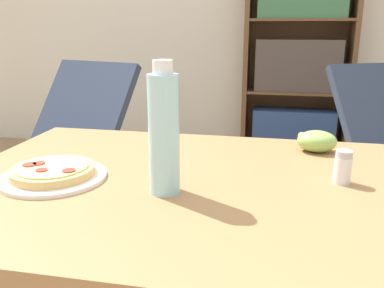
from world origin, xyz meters
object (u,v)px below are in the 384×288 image
object	(u,v)px
pizza_on_plate	(53,173)
bookshelf	(298,63)
grape_bunch	(316,141)
salt_shaker	(343,167)
lounge_chair_near	(67,167)
drink_bottle	(164,133)

from	to	relation	value
pizza_on_plate	bookshelf	size ratio (longest dim) A/B	0.15
grape_bunch	salt_shaker	distance (m)	0.25
pizza_on_plate	grape_bunch	bearing A→B (deg)	29.05
grape_bunch	lounge_chair_near	distance (m)	1.64
pizza_on_plate	drink_bottle	world-z (taller)	drink_bottle
pizza_on_plate	lounge_chair_near	distance (m)	1.48
grape_bunch	lounge_chair_near	size ratio (longest dim) A/B	0.13
pizza_on_plate	bookshelf	bearing A→B (deg)	74.70
pizza_on_plate	lounge_chair_near	xyz separation A→B (m)	(-0.66, 1.24, -0.46)
pizza_on_plate	salt_shaker	world-z (taller)	salt_shaker
grape_bunch	bookshelf	xyz separation A→B (m)	(0.05, 2.18, 0.04)
drink_bottle	bookshelf	bearing A→B (deg)	80.95
salt_shaker	grape_bunch	bearing A→B (deg)	98.88
lounge_chair_near	pizza_on_plate	bearing A→B (deg)	-45.04
lounge_chair_near	grape_bunch	bearing A→B (deg)	-17.16
salt_shaker	bookshelf	distance (m)	2.43
salt_shaker	bookshelf	bearing A→B (deg)	89.70
drink_bottle	salt_shaker	bearing A→B (deg)	18.68
bookshelf	pizza_on_plate	bearing A→B (deg)	-105.30
grape_bunch	drink_bottle	size ratio (longest dim) A/B	0.39
pizza_on_plate	grape_bunch	size ratio (longest dim) A/B	2.22
grape_bunch	drink_bottle	bearing A→B (deg)	-133.11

